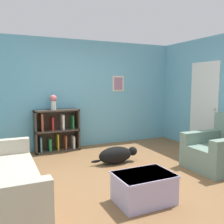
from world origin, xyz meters
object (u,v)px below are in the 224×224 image
dog (117,155)px  vase (53,101)px  bookshelf (57,131)px  coffee_table (144,187)px  recliner_chair (221,150)px

dog → vase: vase is taller
bookshelf → coffee_table: bearing=-80.8°
bookshelf → recliner_chair: (2.49, -2.46, -0.13)m
coffee_table → bookshelf: bearing=99.2°
bookshelf → dog: size_ratio=1.04×
coffee_table → dog: coffee_table is taller
bookshelf → coffee_table: (0.49, -3.01, -0.26)m
bookshelf → coffee_table: size_ratio=1.33×
vase → coffee_table: bearing=-79.6°
coffee_table → vase: 3.18m
recliner_chair → coffee_table: (-2.00, -0.55, -0.12)m
coffee_table → dog: size_ratio=0.78×
bookshelf → recliner_chair: 3.50m
coffee_table → dog: (0.37, 1.59, -0.04)m
coffee_table → vase: (-0.55, 2.98, 0.95)m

